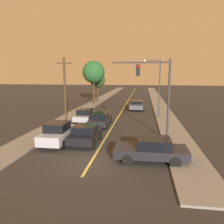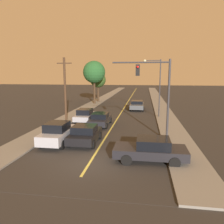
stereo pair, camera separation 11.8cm
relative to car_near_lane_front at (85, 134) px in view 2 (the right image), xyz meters
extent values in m
plane|color=#2D2B28|center=(1.33, -3.68, -0.75)|extent=(200.00, 200.00, 0.00)
cube|color=#2D2B28|center=(1.33, 32.32, -0.74)|extent=(9.49, 80.00, 0.01)
cube|color=#D1C14C|center=(1.33, 32.32, -0.73)|extent=(0.16, 76.00, 0.00)
cube|color=gray|center=(-4.67, 32.32, -0.69)|extent=(2.50, 80.00, 0.12)
cube|color=gray|center=(7.32, 32.32, -0.69)|extent=(2.50, 80.00, 0.12)
cube|color=black|center=(0.00, 0.04, -0.13)|extent=(1.99, 3.90, 0.60)
cube|color=black|center=(0.00, -0.12, 0.45)|extent=(1.75, 1.76, 0.54)
cylinder|color=black|center=(-0.94, 1.25, -0.43)|extent=(0.22, 0.64, 0.64)
cylinder|color=black|center=(0.94, 1.25, -0.43)|extent=(0.22, 0.64, 0.64)
cylinder|color=black|center=(-0.94, -1.17, -0.43)|extent=(0.22, 0.64, 0.64)
cylinder|color=black|center=(0.94, -1.17, -0.43)|extent=(0.22, 0.64, 0.64)
cube|color=black|center=(0.00, 6.13, -0.15)|extent=(1.82, 4.44, 0.59)
cube|color=black|center=(0.00, 5.95, 0.39)|extent=(1.60, 2.00, 0.50)
cylinder|color=black|center=(-0.86, 7.50, -0.44)|extent=(0.22, 0.61, 0.61)
cylinder|color=black|center=(0.86, 7.50, -0.44)|extent=(0.22, 0.61, 0.61)
cylinder|color=black|center=(-0.86, 4.75, -0.44)|extent=(0.22, 0.61, 0.61)
cylinder|color=black|center=(0.86, 4.75, -0.44)|extent=(0.22, 0.61, 0.61)
cube|color=#A5A8B2|center=(-2.09, -0.31, -0.04)|extent=(1.78, 4.31, 0.74)
cube|color=black|center=(-2.09, -0.48, 0.65)|extent=(1.56, 1.94, 0.64)
cylinder|color=black|center=(-2.93, 1.02, -0.41)|extent=(0.22, 0.68, 0.68)
cylinder|color=black|center=(-1.24, 1.02, -0.41)|extent=(0.22, 0.68, 0.68)
cylinder|color=black|center=(-2.93, -1.65, -0.41)|extent=(0.22, 0.68, 0.68)
cylinder|color=black|center=(-1.24, -1.65, -0.41)|extent=(0.22, 0.68, 0.68)
cube|color=#A5A8B2|center=(-2.09, 7.69, -0.11)|extent=(1.72, 4.06, 0.55)
cube|color=black|center=(-2.09, 7.52, 0.47)|extent=(1.51, 1.83, 0.60)
cylinder|color=black|center=(-2.90, 8.95, -0.38)|extent=(0.22, 0.73, 0.73)
cylinder|color=black|center=(-1.27, 8.95, -0.38)|extent=(0.22, 0.73, 0.73)
cylinder|color=black|center=(-2.90, 6.43, -0.38)|extent=(0.22, 0.73, 0.73)
cylinder|color=black|center=(-1.27, 6.43, -0.38)|extent=(0.22, 0.73, 0.73)
cube|color=#474C51|center=(3.46, 17.28, -0.11)|extent=(1.98, 4.69, 0.62)
cube|color=black|center=(3.46, 17.47, 0.43)|extent=(1.74, 2.11, 0.44)
cylinder|color=black|center=(4.40, 15.83, -0.42)|extent=(0.22, 0.66, 0.66)
cylinder|color=black|center=(2.52, 15.83, -0.42)|extent=(0.22, 0.66, 0.66)
cylinder|color=black|center=(4.40, 18.74, -0.42)|extent=(0.22, 0.66, 0.66)
cylinder|color=black|center=(2.52, 18.74, -0.42)|extent=(0.22, 0.66, 0.66)
cube|color=black|center=(5.00, -2.87, -0.14)|extent=(4.52, 1.93, 0.55)
cube|color=black|center=(5.18, -2.87, 0.44)|extent=(2.03, 1.70, 0.59)
cylinder|color=black|center=(3.60, -3.78, -0.41)|extent=(0.67, 0.22, 0.67)
cylinder|color=black|center=(3.60, -1.95, -0.41)|extent=(0.67, 0.22, 0.67)
cylinder|color=black|center=(6.40, -3.78, -0.41)|extent=(0.67, 0.22, 0.67)
cylinder|color=black|center=(6.40, -1.95, -0.41)|extent=(0.67, 0.22, 0.67)
cylinder|color=#333338|center=(6.47, 1.71, 2.60)|extent=(0.18, 0.18, 6.46)
cylinder|color=#333338|center=(4.21, 1.71, 5.58)|extent=(4.53, 0.12, 0.12)
cube|color=black|center=(3.98, 1.71, 4.97)|extent=(0.32, 0.28, 0.90)
sphere|color=red|center=(3.98, 1.53, 5.22)|extent=(0.20, 0.20, 0.20)
cylinder|color=#333338|center=(6.42, 11.63, 2.92)|extent=(0.14, 0.14, 7.10)
cylinder|color=#333338|center=(5.46, 11.63, 6.33)|extent=(1.92, 0.09, 0.09)
sphere|color=beige|center=(4.50, 11.63, 6.28)|extent=(0.36, 0.36, 0.36)
cylinder|color=#422D1E|center=(-4.02, 6.67, 2.90)|extent=(0.24, 0.24, 7.04)
cube|color=#422D1E|center=(-4.02, 6.67, 5.82)|extent=(1.60, 0.12, 0.12)
cylinder|color=#3D2B1C|center=(-4.44, 22.54, 1.52)|extent=(0.38, 0.38, 4.28)
sphere|color=#235628|center=(-4.44, 22.54, 5.05)|extent=(3.96, 3.96, 3.96)
cylinder|color=#3D2B1C|center=(-4.44, 25.77, 0.97)|extent=(0.41, 0.41, 3.18)
sphere|color=#2D4C1E|center=(-4.44, 25.77, 3.61)|extent=(3.00, 3.00, 3.00)
camera|label=1|loc=(4.45, -16.16, 4.64)|focal=35.00mm
camera|label=2|loc=(4.57, -16.14, 4.64)|focal=35.00mm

